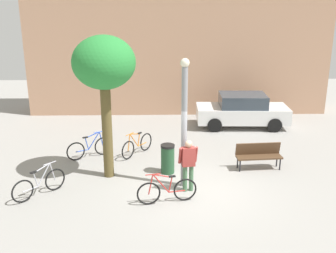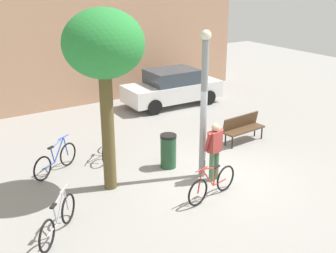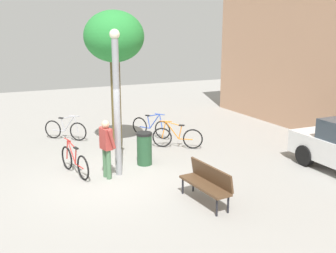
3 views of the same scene
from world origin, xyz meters
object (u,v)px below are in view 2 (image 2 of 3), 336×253
at_px(person_by_lamppost, 215,148).
at_px(bicycle_orange, 108,145).
at_px(park_bench, 243,126).
at_px(trash_bin, 168,151).
at_px(lamppost, 204,101).
at_px(bicycle_red, 212,184).
at_px(parked_car_white, 172,87).
at_px(plaza_tree, 104,48).
at_px(bicycle_silver, 58,220).
at_px(bicycle_blue, 56,160).

xyz_separation_m(person_by_lamppost, bicycle_orange, (-1.74, 3.09, -0.58)).
xyz_separation_m(park_bench, trash_bin, (-3.22, -0.32, -0.03)).
bearing_deg(lamppost, park_bench, 25.84).
xyz_separation_m(bicycle_red, parked_car_white, (3.66, 7.34, 0.39)).
distance_m(plaza_tree, trash_bin, 3.81).
height_order(bicycle_silver, bicycle_red, same).
relative_size(plaza_tree, bicycle_red, 2.65).
bearing_deg(plaza_tree, lamppost, -17.61).
xyz_separation_m(plaza_tree, bicycle_orange, (0.86, 1.93, -3.37)).
xyz_separation_m(park_bench, parked_car_white, (0.37, 4.87, 0.23)).
relative_size(bicycle_orange, bicycle_silver, 1.12).
height_order(bicycle_silver, parked_car_white, parked_car_white).
height_order(lamppost, trash_bin, lamppost).
bearing_deg(trash_bin, person_by_lamppost, -66.33).
distance_m(bicycle_silver, bicycle_red, 3.90).
xyz_separation_m(park_bench, bicycle_silver, (-7.16, -1.94, -0.16)).
bearing_deg(bicycle_silver, plaza_tree, 36.07).
distance_m(lamppost, bicycle_red, 2.23).
relative_size(bicycle_silver, trash_bin, 1.31).
distance_m(person_by_lamppost, bicycle_silver, 4.59).
distance_m(person_by_lamppost, park_bench, 3.14).
distance_m(plaza_tree, bicycle_red, 4.34).
bearing_deg(park_bench, bicycle_red, -143.14).
relative_size(lamppost, trash_bin, 4.01).
bearing_deg(park_bench, bicycle_orange, 162.25).
distance_m(lamppost, park_bench, 3.46).
distance_m(lamppost, trash_bin, 2.03).
relative_size(person_by_lamppost, plaza_tree, 0.35).
relative_size(plaza_tree, trash_bin, 4.61).
height_order(bicycle_red, parked_car_white, parked_car_white).
bearing_deg(bicycle_blue, plaza_tree, -61.68).
relative_size(lamppost, park_bench, 2.52).
xyz_separation_m(bicycle_red, trash_bin, (0.08, 2.15, 0.13)).
xyz_separation_m(park_bench, bicycle_blue, (-6.12, 1.15, -0.16)).
bearing_deg(park_bench, person_by_lamppost, -146.94).
height_order(bicycle_blue, trash_bin, trash_bin).
relative_size(parked_car_white, trash_bin, 4.15).
bearing_deg(lamppost, bicycle_orange, 120.90).
distance_m(lamppost, plaza_tree, 3.03).
height_order(lamppost, bicycle_blue, lamppost).
bearing_deg(person_by_lamppost, bicycle_red, -131.55).
height_order(person_by_lamppost, trash_bin, person_by_lamppost).
relative_size(bicycle_blue, parked_car_white, 0.37).
bearing_deg(bicycle_orange, bicycle_blue, -172.21).
bearing_deg(park_bench, lamppost, -154.16).
distance_m(park_bench, parked_car_white, 4.89).
xyz_separation_m(park_bench, plaza_tree, (-5.22, -0.53, 3.21)).
bearing_deg(parked_car_white, bicycle_red, -116.53).
xyz_separation_m(person_by_lamppost, park_bench, (2.61, 1.70, -0.42)).
relative_size(park_bench, trash_bin, 1.59).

